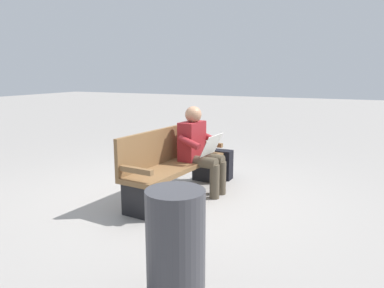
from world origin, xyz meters
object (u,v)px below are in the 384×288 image
(bench_near, at_px, (172,163))
(trash_bin, at_px, (176,249))
(person_seated, at_px, (199,148))
(backpack, at_px, (222,165))

(bench_near, height_order, trash_bin, bench_near)
(trash_bin, bearing_deg, bench_near, -151.39)
(person_seated, relative_size, backpack, 2.61)
(person_seated, relative_size, trash_bin, 1.39)
(person_seated, xyz_separation_m, trash_bin, (2.30, 0.84, -0.20))
(person_seated, distance_m, trash_bin, 2.46)
(backpack, bearing_deg, person_seated, -4.81)
(trash_bin, bearing_deg, backpack, -165.69)
(bench_near, distance_m, person_seated, 0.42)
(person_seated, xyz_separation_m, backpack, (-0.74, 0.06, -0.41))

